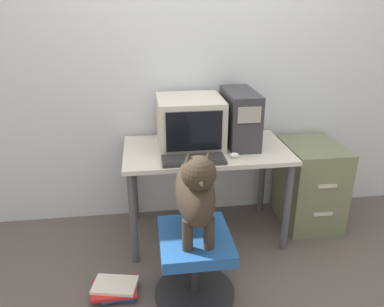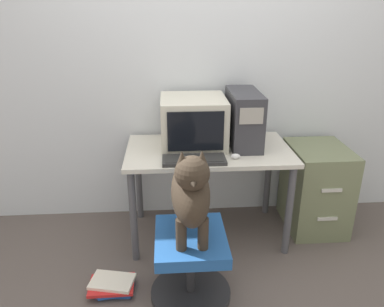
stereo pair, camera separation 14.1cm
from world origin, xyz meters
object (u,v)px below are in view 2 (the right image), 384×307
at_px(office_chair, 191,263).
at_px(book_stack_floor, 113,285).
at_px(crt_monitor, 193,122).
at_px(keyboard, 194,160).
at_px(filing_cabinet, 316,188).
at_px(pc_tower, 244,118).
at_px(dog, 191,191).

relative_size(office_chair, book_stack_floor, 1.67).
distance_m(crt_monitor, keyboard, 0.36).
bearing_deg(filing_cabinet, pc_tower, 179.19).
distance_m(crt_monitor, book_stack_floor, 1.20).
bearing_deg(pc_tower, keyboard, -141.36).
relative_size(keyboard, filing_cabinet, 0.62).
xyz_separation_m(keyboard, office_chair, (-0.05, -0.43, -0.48)).
relative_size(dog, book_stack_floor, 1.93).
relative_size(crt_monitor, pc_tower, 0.97).
distance_m(crt_monitor, pc_tower, 0.36).
bearing_deg(pc_tower, book_stack_floor, -144.02).
bearing_deg(book_stack_floor, crt_monitor, 51.03).
relative_size(crt_monitor, book_stack_floor, 1.56).
height_order(crt_monitor, office_chair, crt_monitor).
bearing_deg(crt_monitor, filing_cabinet, -1.59).
xyz_separation_m(crt_monitor, filing_cabinet, (0.95, -0.03, -0.55)).
height_order(crt_monitor, book_stack_floor, crt_monitor).
bearing_deg(crt_monitor, keyboard, -93.20).
distance_m(filing_cabinet, book_stack_floor, 1.65).
height_order(dog, book_stack_floor, dog).
distance_m(office_chair, book_stack_floor, 0.52).
distance_m(keyboard, office_chair, 0.64).
bearing_deg(office_chair, keyboard, 83.16).
xyz_separation_m(pc_tower, keyboard, (-0.38, -0.30, -0.18)).
height_order(pc_tower, filing_cabinet, pc_tower).
xyz_separation_m(dog, book_stack_floor, (-0.48, 0.09, -0.69)).
distance_m(pc_tower, office_chair, 1.07).
xyz_separation_m(pc_tower, filing_cabinet, (0.59, -0.01, -0.57)).
bearing_deg(office_chair, dog, -90.00).
bearing_deg(keyboard, crt_monitor, 86.80).
distance_m(keyboard, dog, 0.45).
distance_m(pc_tower, filing_cabinet, 0.82).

